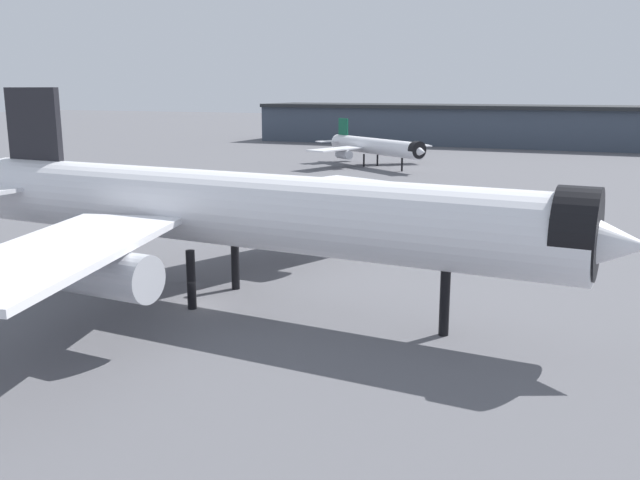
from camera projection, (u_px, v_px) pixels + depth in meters
ground at (199, 306)px, 60.75m from camera, size 900.00×900.00×0.00m
airliner_near_gate at (236, 211)px, 60.24m from camera, size 66.31×60.46×18.93m
airliner_far_taxiway at (374, 146)px, 169.18m from camera, size 34.65×30.85×11.35m
terminal_building at (601, 127)px, 220.48m from camera, size 229.15×28.99×25.96m
traffic_cone_near_nose at (181, 226)px, 95.17m from camera, size 0.49×0.49×0.61m
traffic_cone_wingtip at (400, 225)px, 95.60m from camera, size 0.53×0.53×0.66m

